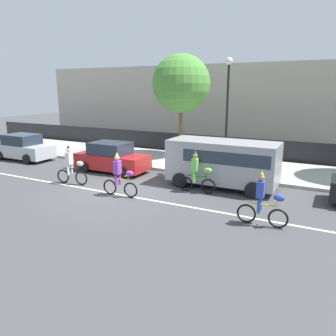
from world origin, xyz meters
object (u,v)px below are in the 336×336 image
parade_cyclist_lime (197,174)px  parked_car_silver (23,148)px  parked_van_grey (224,160)px  street_lamp_post (228,99)px  parked_car_red (112,158)px  parade_cyclist_cobalt (263,202)px  parade_cyclist_zebra (72,167)px  parade_cyclist_purple (120,177)px

parade_cyclist_lime → parked_car_silver: 12.78m
parade_cyclist_lime → parked_van_grey: 1.61m
parked_van_grey → street_lamp_post: bearing=106.3°
parked_car_silver → street_lamp_post: size_ratio=0.70×
parked_car_silver → parked_car_red: same height
parade_cyclist_cobalt → street_lamp_post: size_ratio=0.33×
parade_cyclist_lime → parked_van_grey: size_ratio=0.38×
parade_cyclist_zebra → parade_cyclist_cobalt: 9.25m
parked_car_red → street_lamp_post: bearing=19.7°
parade_cyclist_cobalt → parked_car_silver: size_ratio=0.47×
parade_cyclist_zebra → parade_cyclist_lime: bearing=14.8°
parade_cyclist_purple → parked_car_silver: 10.51m
parked_car_red → parade_cyclist_cobalt: bearing=-22.2°
parade_cyclist_zebra → parked_car_red: parade_cyclist_zebra is taller
parade_cyclist_purple → parked_car_red: bearing=131.5°
parked_van_grey → street_lamp_post: (-0.61, 2.07, 2.71)m
parade_cyclist_purple → parade_cyclist_cobalt: bearing=-3.4°
street_lamp_post → parade_cyclist_cobalt: bearing=-61.1°
parade_cyclist_cobalt → parked_van_grey: (-2.57, 3.69, 0.44)m
parked_car_red → street_lamp_post: 6.97m
parade_cyclist_purple → parked_car_red: (-2.93, 3.31, -0.06)m
parade_cyclist_lime → parked_car_red: size_ratio=0.47×
parade_cyclist_cobalt → parked_car_red: (-9.00, 3.67, -0.06)m
parked_car_silver → parade_cyclist_cobalt: bearing=-12.7°
parade_cyclist_purple → parked_car_red: 4.42m
parade_cyclist_zebra → parked_car_red: bearing=85.7°
parade_cyclist_zebra → parade_cyclist_purple: bearing=-8.0°
parade_cyclist_lime → parked_van_grey: bearing=59.6°
parade_cyclist_zebra → parked_van_grey: bearing=23.5°
parade_cyclist_cobalt → street_lamp_post: 7.29m
parade_cyclist_lime → parked_car_silver: (-12.71, 1.27, -0.06)m
parade_cyclist_zebra → parked_car_red: 2.88m
parade_cyclist_cobalt → parked_car_silver: parade_cyclist_cobalt is taller
parade_cyclist_zebra → parade_cyclist_purple: 3.18m
parked_van_grey → parked_car_silver: size_ratio=1.22×
parade_cyclist_purple → parked_car_red: parade_cyclist_purple is taller
parade_cyclist_cobalt → parked_car_silver: bearing=167.3°
parked_car_silver → parade_cyclist_purple: bearing=-18.1°
parked_car_red → street_lamp_post: street_lamp_post is taller
parked_van_grey → parked_car_silver: 13.50m
parade_cyclist_lime → parade_cyclist_cobalt: bearing=-35.1°
parade_cyclist_cobalt → parked_van_grey: bearing=124.9°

